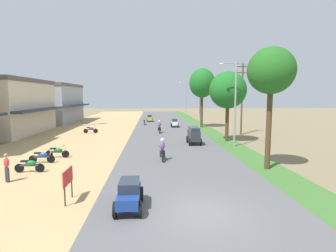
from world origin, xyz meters
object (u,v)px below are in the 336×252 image
Objects in this scene: car_van_charcoal at (194,134)px; car_hatchback_yellow at (150,118)px; parked_motorbike_second at (42,156)px; utility_pole_near at (242,97)px; motorbike_ahead_third at (144,122)px; median_tree_third at (202,83)px; motorbike_foreground_rider at (162,150)px; street_signboard at (68,179)px; median_tree_nearest at (271,72)px; median_tree_second at (228,90)px; streetlamp_mid at (200,99)px; utility_pole_far at (242,100)px; car_hatchback_white at (174,123)px; pedestrian_on_shoulder at (7,166)px; parked_motorbike_nearest at (30,165)px; streetlamp_far at (186,97)px; motorbike_ahead_second at (159,127)px; parked_motorbike_third at (58,151)px; streetlamp_near at (235,98)px; parked_motorbike_fourth at (91,129)px; car_sedan_blue at (129,193)px.

car_hatchback_yellow is at bearing 101.08° from car_van_charcoal.
utility_pole_near is (18.88, 13.30, 4.05)m from parked_motorbike_second.
median_tree_third is at bearing -22.88° from motorbike_ahead_third.
median_tree_third is 4.91× the size of motorbike_foreground_rider.
median_tree_nearest is (11.23, 4.68, 5.17)m from street_signboard.
median_tree_second is at bearing 88.05° from median_tree_nearest.
streetlamp_mid reaches higher than parked_motorbike_second.
motorbike_foreground_rider is (-10.28, -12.79, -3.37)m from utility_pole_far.
pedestrian_on_shoulder is at bearing -114.49° from car_hatchback_white.
median_tree_second is at bearing -70.80° from car_hatchback_white.
median_tree_third reaches higher than parked_motorbike_nearest.
car_hatchback_yellow is at bearing 113.52° from car_hatchback_white.
streetlamp_far is (0.27, 43.34, -1.69)m from median_tree_nearest.
car_van_charcoal is (7.85, 13.68, -0.08)m from street_signboard.
streetlamp_far is at bearing 80.24° from motorbike_foreground_rider.
motorbike_ahead_second is (-6.81, -26.44, -3.74)m from streetlamp_far.
car_van_charcoal reaches higher than parked_motorbike_third.
parked_motorbike_third is at bearing -165.85° from streetlamp_near.
utility_pole_near is at bearing 42.39° from pedestrian_on_shoulder.
car_van_charcoal is (-6.94, -6.44, -3.20)m from utility_pole_far.
parked_motorbike_fourth is 19.28m from utility_pole_far.
parked_motorbike_third is 1.20× the size of street_signboard.
car_van_charcoal is (-3.65, -16.66, -3.27)m from streetlamp_mid.
car_van_charcoal is 18.53m from motorbike_ahead_third.
parked_motorbike_third is (0.51, 1.57, 0.00)m from parked_motorbike_second.
parked_motorbike_third is 9.35m from street_signboard.
median_tree_second is at bearing -42.51° from motorbike_ahead_second.
parked_motorbike_nearest is at bearing -85.27° from parked_motorbike_second.
median_tree_nearest is at bearing -91.95° from median_tree_second.
streetlamp_near is at bearing -31.98° from parked_motorbike_fourth.
streetlamp_near reaches higher than motorbike_foreground_rider.
streetlamp_far is at bearing 96.72° from utility_pole_far.
parked_motorbike_nearest is 46.06m from streetlamp_far.
motorbike_ahead_third is at bearing -118.48° from streetlamp_far.
car_van_charcoal is at bearing 110.59° from median_tree_nearest.
utility_pole_far is at bearing 53.69° from street_signboard.
streetlamp_mid reaches higher than median_tree_second.
median_tree_third reaches higher than utility_pole_far.
car_hatchback_yellow is at bearing 125.15° from utility_pole_near.
utility_pole_near is 11.47m from car_hatchback_white.
streetlamp_far is 20.89m from car_hatchback_white.
car_van_charcoal is 1.20× the size of car_hatchback_white.
parked_motorbike_third is 5.76m from pedestrian_on_shoulder.
utility_pole_near reaches higher than car_hatchback_white.
street_signboard reaches higher than motorbike_ahead_third.
median_tree_third is 1.00× the size of utility_pole_near.
car_sedan_blue is (-8.80, -16.17, -4.61)m from median_tree_second.
car_van_charcoal is at bearing -35.44° from parked_motorbike_fourth.
parked_motorbike_second is 16.89m from streetlamp_near.
car_hatchback_yellow is (-4.52, 23.10, -0.28)m from car_van_charcoal.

